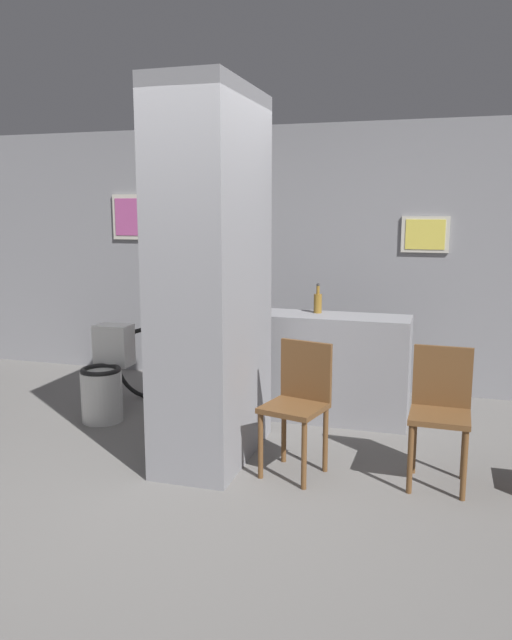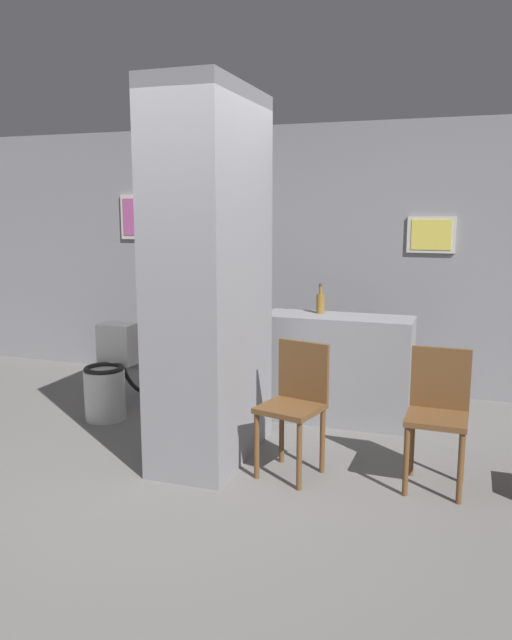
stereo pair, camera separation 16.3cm
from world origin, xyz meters
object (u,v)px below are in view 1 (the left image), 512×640
(chair_near_pillar, at_px, (298,400))
(bottle_tall, at_px, (318,302))
(bicycle, at_px, (202,366))
(toilet, at_px, (105,380))
(chair_by_doorway, at_px, (440,408))

(chair_near_pillar, xyz_separation_m, bottle_tall, (-0.12, 1.23, 0.49))
(bicycle, bearing_deg, bottle_tall, 1.15)
(chair_near_pillar, bearing_deg, bottle_tall, 109.87)
(toilet, distance_m, chair_near_pillar, 1.93)
(chair_near_pillar, relative_size, bottle_tall, 3.50)
(chair_near_pillar, bearing_deg, toilet, 176.23)
(bicycle, height_order, bottle_tall, bottle_tall)
(toilet, xyz_separation_m, bottle_tall, (1.71, 0.63, 0.66))
(bicycle, bearing_deg, chair_by_doorway, -27.66)
(bottle_tall, bearing_deg, chair_by_doorway, -47.19)
(chair_by_doorway, relative_size, bicycle, 0.50)
(toilet, distance_m, bicycle, 0.89)
(chair_by_doorway, height_order, bicycle, chair_by_doorway)
(toilet, distance_m, chair_by_doorway, 2.81)
(chair_near_pillar, xyz_separation_m, chair_by_doorway, (0.92, 0.10, 0.00))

